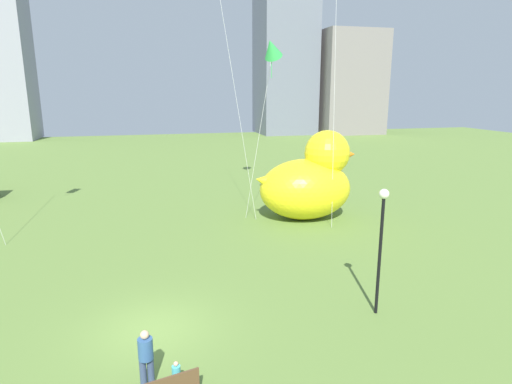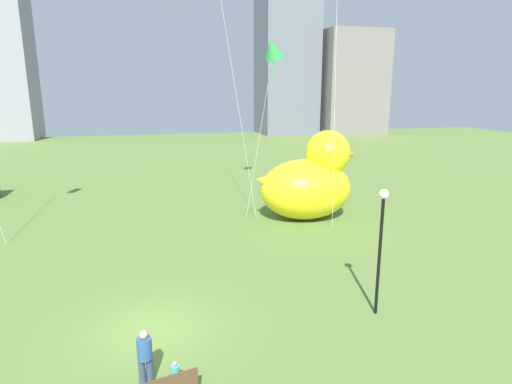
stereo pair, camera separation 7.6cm
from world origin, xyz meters
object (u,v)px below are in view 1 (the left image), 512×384
object	(u,v)px
person_child	(176,376)
giant_inflatable_duck	(309,182)
kite_green	(272,49)
person_adult	(146,355)
lamppost	(381,231)

from	to	relation	value
person_child	giant_inflatable_duck	world-z (taller)	giant_inflatable_duck
kite_green	person_adult	bearing A→B (deg)	-117.83
person_adult	person_child	xyz separation A→B (m)	(0.79, -0.53, -0.41)
kite_green	lamppost	bearing A→B (deg)	-87.66
giant_inflatable_duck	kite_green	bearing A→B (deg)	169.08
person_child	person_adult	bearing A→B (deg)	146.21
person_child	lamppost	xyz separation A→B (m)	(7.59, 2.64, 2.72)
lamppost	kite_green	distance (m)	14.75
lamppost	person_adult	bearing A→B (deg)	-165.89
lamppost	kite_green	size ratio (longest dim) A/B	0.42
kite_green	person_child	bearing A→B (deg)	-114.62
person_adult	person_child	bearing A→B (deg)	-33.79
giant_inflatable_duck	lamppost	bearing A→B (deg)	-98.89
person_child	lamppost	size ratio (longest dim) A/B	0.20
giant_inflatable_duck	kite_green	xyz separation A→B (m)	(-2.45, 0.47, 8.18)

